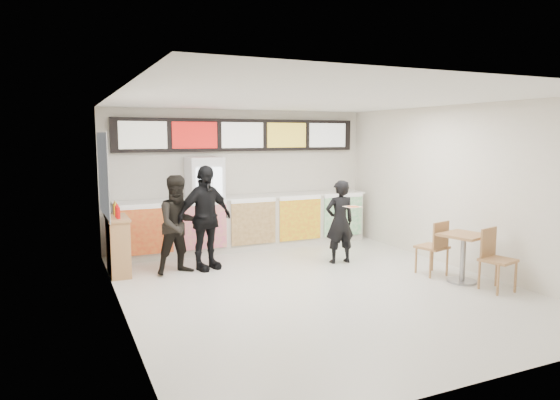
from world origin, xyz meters
TOP-DOWN VIEW (x-y plane):
  - floor at (0.00, 0.00)m, footprint 7.00×7.00m
  - ceiling at (0.00, 0.00)m, footprint 7.00×7.00m
  - wall_back at (0.00, 3.50)m, footprint 6.00×0.00m
  - wall_left at (-3.00, 0.00)m, footprint 0.00×7.00m
  - wall_right at (3.00, 0.00)m, footprint 0.00×7.00m
  - service_counter at (0.00, 3.09)m, footprint 5.56×0.77m
  - menu_board at (0.00, 3.41)m, footprint 5.50×0.14m
  - drinks_fridge at (-0.93, 3.11)m, footprint 0.70×0.67m
  - mirror_panel at (-2.99, 2.45)m, footprint 0.01×2.00m
  - customer_main at (1.16, 1.16)m, footprint 0.62×0.44m
  - customer_left at (-1.81, 1.68)m, footprint 0.96×0.80m
  - customer_mid at (-1.33, 1.76)m, footprint 1.21×0.81m
  - pizza_slice at (1.16, 0.71)m, footprint 0.36×0.36m
  - cafe_table at (2.36, -0.81)m, footprint 0.86×1.73m
  - condiment_ledge at (-2.82, 2.08)m, footprint 0.37×0.92m

SIDE VIEW (x-z plane):
  - floor at x=0.00m, z-range 0.00..0.00m
  - condiment_ledge at x=-2.82m, z-range -0.09..1.14m
  - cafe_table at x=2.36m, z-range 0.08..1.06m
  - service_counter at x=0.00m, z-range 0.00..1.14m
  - customer_main at x=1.16m, z-range 0.00..1.60m
  - customer_left at x=-1.81m, z-range 0.00..1.75m
  - customer_mid at x=-1.33m, z-range 0.00..1.91m
  - drinks_fridge at x=-0.93m, z-range 0.00..2.00m
  - pizza_slice at x=1.16m, z-range 1.15..1.17m
  - wall_back at x=0.00m, z-range -1.50..4.50m
  - wall_left at x=-3.00m, z-range -2.00..5.00m
  - wall_right at x=3.00m, z-range -2.00..5.00m
  - mirror_panel at x=-2.99m, z-range 1.00..2.50m
  - menu_board at x=0.00m, z-range 2.10..2.80m
  - ceiling at x=0.00m, z-range 3.00..3.00m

